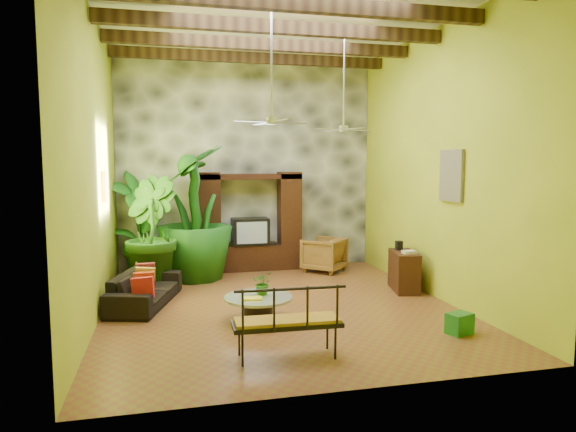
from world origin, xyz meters
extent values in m
plane|color=brown|center=(0.00, 0.00, 0.00)|extent=(7.00, 7.00, 0.00)
cube|color=silver|center=(0.00, 0.00, 5.00)|extent=(6.00, 7.00, 0.02)
cube|color=#99AB26|center=(0.00, 3.50, 2.50)|extent=(6.00, 0.02, 5.00)
cube|color=#99AB26|center=(-3.00, 0.00, 2.50)|extent=(0.02, 7.00, 5.00)
cube|color=#99AB26|center=(3.00, 0.00, 2.50)|extent=(0.02, 7.00, 5.00)
cube|color=#383A40|center=(0.00, 3.44, 2.50)|extent=(5.98, 0.10, 4.98)
cube|color=#3A2712|center=(0.00, -1.30, 4.78)|extent=(5.95, 0.16, 0.22)
cube|color=#3A2712|center=(0.00, 0.00, 4.78)|extent=(5.95, 0.16, 0.22)
cube|color=#3A2712|center=(0.00, 1.30, 4.78)|extent=(5.95, 0.16, 0.22)
cube|color=#3A2712|center=(0.00, 2.60, 4.78)|extent=(5.95, 0.16, 0.22)
cube|color=black|center=(0.00, 3.14, 0.30)|extent=(2.40, 0.50, 0.60)
cube|color=black|center=(-0.95, 3.14, 1.30)|extent=(0.50, 0.48, 2.00)
cube|color=black|center=(0.95, 3.14, 1.30)|extent=(0.50, 0.48, 2.00)
cube|color=black|center=(0.00, 3.14, 2.20)|extent=(2.40, 0.48, 0.12)
cube|color=black|center=(0.00, 3.12, 0.92)|extent=(0.85, 0.52, 0.62)
cube|color=#8C99A8|center=(0.00, 2.85, 0.92)|extent=(0.70, 0.02, 0.50)
cylinder|color=#BABABF|center=(-0.20, -0.40, 4.10)|extent=(0.04, 0.04, 1.80)
cylinder|color=#BABABF|center=(-0.20, -0.40, 3.20)|extent=(0.18, 0.18, 0.12)
cube|color=#BABABF|center=(0.15, -0.31, 3.18)|extent=(0.58, 0.26, 0.01)
cube|color=#BABABF|center=(-0.29, -0.05, 3.18)|extent=(0.26, 0.58, 0.01)
cube|color=#BABABF|center=(-0.55, -0.49, 3.18)|extent=(0.58, 0.26, 0.01)
cube|color=#BABABF|center=(-0.11, -0.75, 3.18)|extent=(0.26, 0.58, 0.01)
cylinder|color=#BABABF|center=(1.60, 1.20, 4.10)|extent=(0.04, 0.04, 1.80)
cylinder|color=#BABABF|center=(1.60, 1.20, 3.20)|extent=(0.18, 0.18, 0.12)
cube|color=#BABABF|center=(1.95, 1.29, 3.18)|extent=(0.58, 0.26, 0.01)
cube|color=#BABABF|center=(1.51, 1.55, 3.18)|extent=(0.26, 0.58, 0.01)
cube|color=#BABABF|center=(1.25, 1.11, 3.18)|extent=(0.58, 0.26, 0.01)
cube|color=#BABABF|center=(1.69, 0.85, 3.18)|extent=(0.26, 0.58, 0.01)
cube|color=gold|center=(-2.96, 1.00, 2.10)|extent=(0.06, 0.32, 0.55)
cube|color=#276592|center=(2.96, -0.60, 2.30)|extent=(0.06, 0.70, 0.90)
imported|color=black|center=(-2.30, 0.62, 0.30)|extent=(1.34, 2.18, 0.60)
imported|color=#996637|center=(1.65, 2.59, 0.40)|extent=(1.21, 1.21, 0.79)
imported|color=#1C631A|center=(-2.53, 3.05, 1.18)|extent=(1.49, 1.42, 2.35)
imported|color=#205516|center=(-2.24, 1.79, 1.14)|extent=(1.39, 1.53, 2.28)
imported|color=#1A5717|center=(-1.32, 2.46, 1.45)|extent=(1.78, 1.78, 2.89)
cylinder|color=black|center=(-0.50, -0.78, 0.18)|extent=(0.46, 0.46, 0.36)
cylinder|color=silver|center=(-0.50, -0.78, 0.38)|extent=(1.09, 1.09, 0.04)
imported|color=#29641A|center=(-0.41, -0.66, 0.59)|extent=(0.37, 0.33, 0.38)
cube|color=yellow|center=(-0.62, -0.94, 0.42)|extent=(0.31, 0.24, 0.03)
cube|color=black|center=(-0.41, -2.39, 0.45)|extent=(1.43, 0.52, 0.06)
cube|color=#B37F24|center=(-0.41, -2.39, 0.49)|extent=(1.35, 0.47, 0.06)
cube|color=black|center=(-0.41, -2.64, 0.72)|extent=(1.41, 0.09, 0.54)
cube|color=#371911|center=(2.65, 0.50, 0.39)|extent=(0.63, 1.04, 0.77)
cube|color=#1D6F38|center=(2.28, -2.08, 0.16)|extent=(0.42, 0.37, 0.31)
camera|label=1|loc=(-1.89, -8.67, 2.53)|focal=32.00mm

